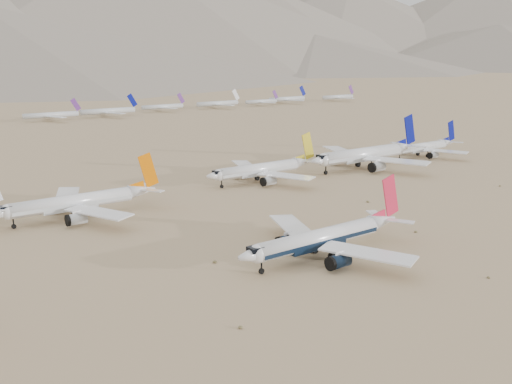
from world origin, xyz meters
TOP-DOWN VIEW (x-y plane):
  - ground at (0.00, 0.00)m, footprint 7000.00×7000.00m
  - main_airliner at (-7.21, 2.87)m, footprint 47.31×46.21m
  - row2_navy_widebody at (80.43, 70.57)m, footprint 57.99×56.71m
  - row2_gold_tail at (30.39, 75.44)m, footprint 46.88×45.84m
  - row2_orange_tail at (-41.12, 68.94)m, footprint 46.90×45.88m
  - row2_blue_far at (122.72, 73.67)m, footprint 43.27×42.31m
  - distant_storage_row at (32.68, 332.91)m, footprint 626.65×58.92m
  - foothills at (526.68, 1100.00)m, footprint 4637.50×1395.00m
  - desert_scrub at (2.26, -29.21)m, footprint 261.14×121.67m

SIDE VIEW (x-z plane):
  - ground at x=0.00m, z-range 0.00..0.00m
  - desert_scrub at x=2.26m, z-range -0.03..0.60m
  - row2_blue_far at x=122.72m, z-range -3.41..11.97m
  - distant_storage_row at x=32.68m, z-range -2.86..11.72m
  - main_airliner at x=-7.21m, z-range -3.76..12.94m
  - row2_gold_tail at x=30.39m, z-range -3.68..13.01m
  - row2_orange_tail at x=-41.12m, z-range -3.67..13.06m
  - row2_navy_widebody at x=80.43m, z-range -4.56..16.08m
  - foothills at x=526.68m, z-range -10.35..144.65m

